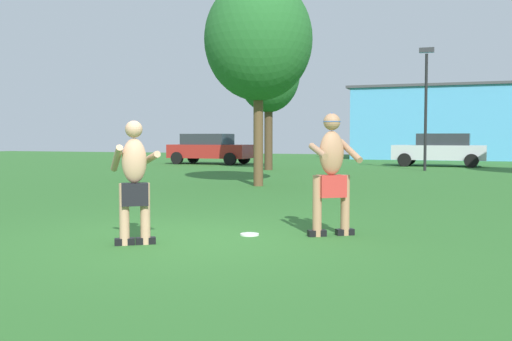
% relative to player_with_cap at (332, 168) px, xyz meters
% --- Properties ---
extents(ground_plane, '(80.00, 80.00, 0.00)m').
position_rel_player_with_cap_xyz_m(ground_plane, '(-1.80, -1.03, -0.98)').
color(ground_plane, '#2D6628').
extents(player_with_cap, '(0.82, 0.80, 1.76)m').
position_rel_player_with_cap_xyz_m(player_with_cap, '(0.00, 0.00, 0.00)').
color(player_with_cap, black).
rests_on(player_with_cap, ground_plane).
extents(player_in_black, '(0.81, 0.69, 1.63)m').
position_rel_player_with_cap_xyz_m(player_in_black, '(-2.28, -1.55, -0.13)').
color(player_in_black, black).
rests_on(player_in_black, ground_plane).
extents(frisbee, '(0.27, 0.27, 0.03)m').
position_rel_player_with_cap_xyz_m(frisbee, '(-1.12, -0.36, -0.96)').
color(frisbee, white).
rests_on(frisbee, ground_plane).
extents(car_silver_mid_lot, '(4.35, 2.13, 1.58)m').
position_rel_player_with_cap_xyz_m(car_silver_mid_lot, '(0.53, 21.41, -0.15)').
color(car_silver_mid_lot, silver).
rests_on(car_silver_mid_lot, ground_plane).
extents(car_red_far_end, '(4.35, 2.12, 1.58)m').
position_rel_player_with_cap_xyz_m(car_red_far_end, '(-10.90, 19.78, -0.15)').
color(car_red_far_end, maroon).
rests_on(car_red_far_end, ground_plane).
extents(lamp_post, '(0.60, 0.24, 5.12)m').
position_rel_player_with_cap_xyz_m(lamp_post, '(0.11, 17.29, 2.21)').
color(lamp_post, black).
rests_on(lamp_post, ground_plane).
extents(outbuilding_behind_lot, '(13.99, 6.55, 4.64)m').
position_rel_player_with_cap_xyz_m(outbuilding_behind_lot, '(1.48, 31.79, 1.35)').
color(outbuilding_behind_lot, '#4C9ED1').
rests_on(outbuilding_behind_lot, ground_plane).
extents(tree_left_field, '(3.09, 3.09, 5.93)m').
position_rel_player_with_cap_xyz_m(tree_left_field, '(-3.87, 7.69, 3.20)').
color(tree_left_field, brown).
rests_on(tree_left_field, ground_plane).
extents(tree_behind_players, '(2.70, 2.70, 5.89)m').
position_rel_player_with_cap_xyz_m(tree_behind_players, '(-6.26, 15.63, 3.16)').
color(tree_behind_players, '#4C3823').
rests_on(tree_behind_players, ground_plane).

